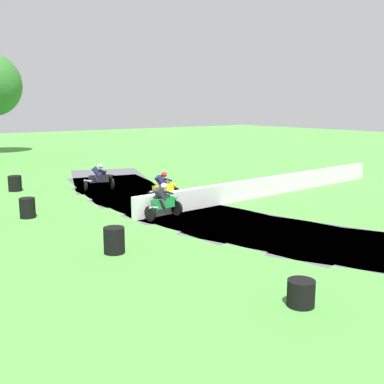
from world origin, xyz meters
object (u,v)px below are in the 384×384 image
motorcycle_lead_black (100,177)px  tire_stack_mid_a (27,208)px  motorcycle_trailing_green (164,201)px  tire_stack_far (301,293)px  tire_stack_mid_b (114,240)px  motorcycle_chase_yellow (164,187)px  tire_stack_near (15,183)px

motorcycle_lead_black → tire_stack_mid_a: motorcycle_lead_black is taller
motorcycle_lead_black → motorcycle_trailing_green: 7.19m
motorcycle_trailing_green → motorcycle_lead_black: bearing=83.9°
motorcycle_trailing_green → tire_stack_far: (-2.19, -8.67, -0.36)m
motorcycle_lead_black → tire_stack_far: size_ratio=2.75×
tire_stack_mid_a → tire_stack_mid_b: (0.61, -6.08, 0.00)m
motorcycle_chase_yellow → tire_stack_mid_b: bearing=-135.4°
motorcycle_chase_yellow → motorcycle_lead_black: bearing=102.7°
motorcycle_lead_black → tire_stack_mid_a: (-5.08, -3.85, -0.25)m
motorcycle_chase_yellow → tire_stack_mid_b: 7.71m
tire_stack_mid_a → tire_stack_mid_b: bearing=-84.2°
motorcycle_trailing_green → tire_stack_near: (-2.92, 9.51, -0.26)m
motorcycle_lead_black → tire_stack_near: bearing=147.4°
motorcycle_trailing_green → tire_stack_mid_b: (-3.70, -2.78, -0.26)m
motorcycle_lead_black → motorcycle_trailing_green: bearing=-96.1°
motorcycle_trailing_green → tire_stack_near: 9.96m
tire_stack_far → motorcycle_chase_yellow: bearing=70.6°
tire_stack_mid_a → tire_stack_far: 12.16m
tire_stack_near → tire_stack_mid_b: size_ratio=1.00×
tire_stack_near → motorcycle_trailing_green: bearing=-72.9°
tire_stack_mid_a → motorcycle_chase_yellow: bearing=-6.3°
tire_stack_near → tire_stack_mid_a: 6.37m
motorcycle_trailing_green → tire_stack_far: bearing=-104.2°
motorcycle_chase_yellow → tire_stack_far: bearing=-109.4°
tire_stack_mid_b → tire_stack_near: bearing=86.4°
tire_stack_near → tire_stack_far: size_ratio=1.28×
tire_stack_near → tire_stack_mid_a: size_ratio=1.00×
tire_stack_mid_a → tire_stack_far: bearing=-79.9°
motorcycle_trailing_green → tire_stack_mid_a: motorcycle_trailing_green is taller
tire_stack_near → tire_stack_far: (0.74, -18.18, -0.10)m
motorcycle_chase_yellow → tire_stack_near: bearing=124.3°
motorcycle_trailing_green → tire_stack_far: size_ratio=2.68×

